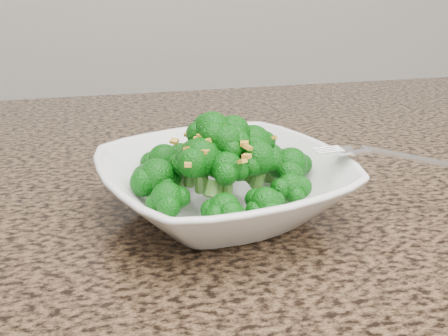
{
  "coord_description": "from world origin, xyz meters",
  "views": [
    {
      "loc": [
        -0.24,
        -0.23,
        1.15
      ],
      "look_at": [
        -0.13,
        0.28,
        0.95
      ],
      "focal_mm": 45.0,
      "sensor_mm": 36.0,
      "label": 1
    }
  ],
  "objects": [
    {
      "name": "granite_counter",
      "position": [
        0.0,
        0.3,
        0.89
      ],
      "size": [
        1.64,
        1.04,
        0.03
      ],
      "primitive_type": "cube",
      "color": "brown",
      "rests_on": "cabinet"
    },
    {
      "name": "bowl",
      "position": [
        -0.13,
        0.28,
        0.93
      ],
      "size": [
        0.3,
        0.3,
        0.06
      ],
      "primitive_type": "imported",
      "rotation": [
        0.0,
        0.0,
        0.25
      ],
      "color": "white",
      "rests_on": "granite_counter"
    },
    {
      "name": "broccoli_pile",
      "position": [
        -0.13,
        0.28,
        0.99
      ],
      "size": [
        0.21,
        0.21,
        0.07
      ],
      "primitive_type": null,
      "color": "#0B630C",
      "rests_on": "bowl"
    },
    {
      "name": "fork",
      "position": [
        0.01,
        0.25,
        0.97
      ],
      "size": [
        0.17,
        0.06,
        0.01
      ],
      "primitive_type": null,
      "rotation": [
        0.0,
        0.0,
        -0.18
      ],
      "color": "silver",
      "rests_on": "bowl"
    },
    {
      "name": "garlic_topping",
      "position": [
        -0.13,
        0.28,
        1.03
      ],
      "size": [
        0.13,
        0.13,
        0.01
      ],
      "primitive_type": null,
      "color": "yellow",
      "rests_on": "broccoli_pile"
    }
  ]
}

